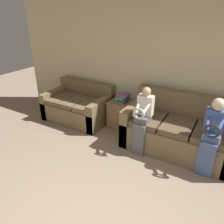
{
  "coord_description": "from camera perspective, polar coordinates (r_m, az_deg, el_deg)",
  "views": [
    {
      "loc": [
        0.96,
        -1.11,
        2.35
      ],
      "look_at": [
        -0.71,
        1.78,
        0.77
      ],
      "focal_mm": 35.0,
      "sensor_mm": 36.0,
      "label": 1
    }
  ],
  "objects": [
    {
      "name": "wall_back",
      "position": [
        4.35,
        16.65,
        9.99
      ],
      "size": [
        7.75,
        0.06,
        2.55
      ],
      "color": "beige",
      "rests_on": "ground_plane"
    },
    {
      "name": "side_shelf",
      "position": [
        4.73,
        2.74,
        -0.41
      ],
      "size": [
        0.53,
        0.51,
        0.58
      ],
      "color": "olive",
      "rests_on": "ground_plane"
    },
    {
      "name": "child_right_seated",
      "position": [
        3.56,
        24.63,
        -5.12
      ],
      "size": [
        0.29,
        0.38,
        1.21
      ],
      "color": "#475B8E",
      "rests_on": "ground_plane"
    },
    {
      "name": "book_stack",
      "position": [
        4.57,
        2.78,
        3.76
      ],
      "size": [
        0.23,
        0.28,
        0.17
      ],
      "color": "#3D8451",
      "rests_on": "side_shelf"
    },
    {
      "name": "couch_side",
      "position": [
        5.11,
        -8.61,
        1.42
      ],
      "size": [
        1.45,
        0.94,
        0.83
      ],
      "color": "brown",
      "rests_on": "ground_plane"
    },
    {
      "name": "child_left_seated",
      "position": [
        3.77,
        7.99,
        -1.61
      ],
      "size": [
        0.27,
        0.36,
        1.18
      ],
      "color": "#56565B",
      "rests_on": "ground_plane"
    },
    {
      "name": "couch_main",
      "position": [
        4.14,
        17.06,
        -4.84
      ],
      "size": [
        1.89,
        0.97,
        0.98
      ],
      "color": "brown",
      "rests_on": "ground_plane"
    }
  ]
}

